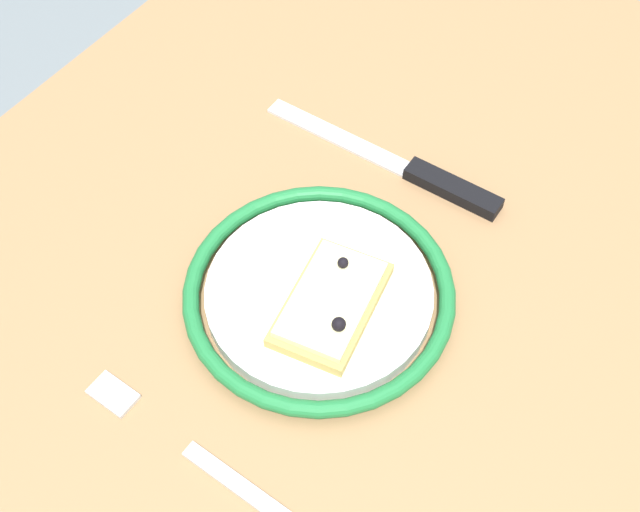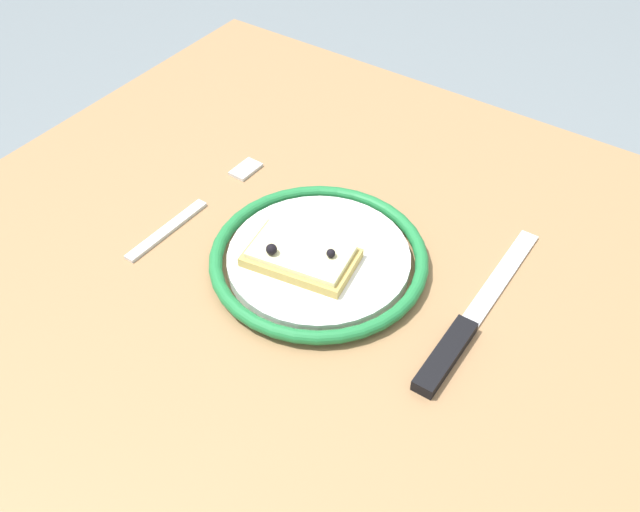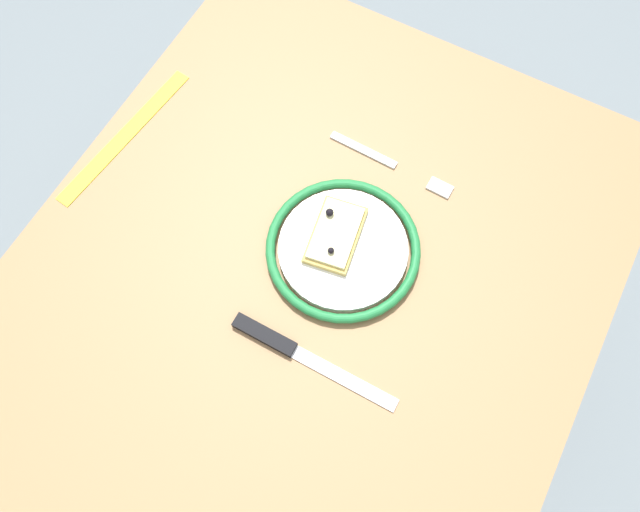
% 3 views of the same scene
% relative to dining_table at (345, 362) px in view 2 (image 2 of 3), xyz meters
% --- Properties ---
extents(dining_table, '(0.92, 0.79, 0.74)m').
position_rel_dining_table_xyz_m(dining_table, '(0.00, 0.00, 0.00)').
color(dining_table, '#936D47').
rests_on(dining_table, ground_plane).
extents(plate, '(0.22, 0.22, 0.02)m').
position_rel_dining_table_xyz_m(plate, '(-0.05, 0.03, 0.10)').
color(plate, white).
rests_on(plate, dining_table).
extents(pizza_slice_near, '(0.11, 0.08, 0.03)m').
position_rel_dining_table_xyz_m(pizza_slice_near, '(-0.06, 0.01, 0.12)').
color(pizza_slice_near, tan).
rests_on(pizza_slice_near, plate).
extents(knife, '(0.02, 0.24, 0.01)m').
position_rel_dining_table_xyz_m(knife, '(0.11, 0.02, 0.10)').
color(knife, silver).
rests_on(knife, dining_table).
extents(fork, '(0.02, 0.20, 0.00)m').
position_rel_dining_table_xyz_m(fork, '(-0.21, 0.02, 0.10)').
color(fork, silver).
rests_on(fork, dining_table).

